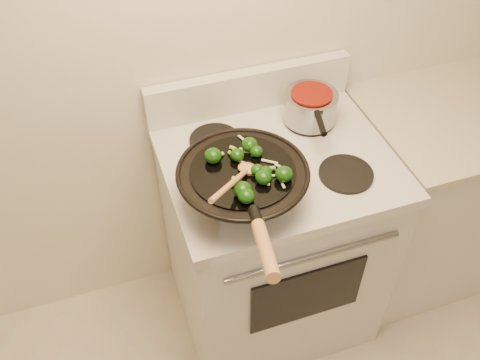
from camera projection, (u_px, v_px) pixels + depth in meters
name	position (u px, v px, depth m)	size (l,w,h in m)	color
stove	(272.00, 240.00, 2.14)	(0.78, 0.67, 1.08)	silver
counter_unit	(448.00, 189.00, 2.36)	(0.88, 0.62, 0.91)	silver
wok	(243.00, 184.00, 1.62)	(0.40, 0.66, 0.24)	black
stirfry	(250.00, 169.00, 1.56)	(0.23, 0.30, 0.05)	#0E3508
wooden_spoon	(238.00, 177.00, 1.51)	(0.21, 0.23, 0.12)	#A97443
saucepan	(311.00, 106.00, 1.91)	(0.19, 0.31, 0.11)	gray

